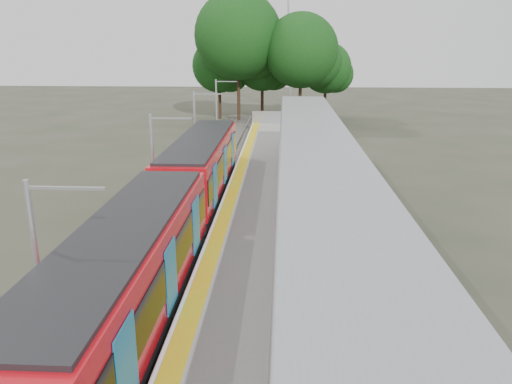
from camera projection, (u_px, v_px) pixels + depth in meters
trackbed at (195, 212)px, 26.23m from camera, size 3.00×70.00×0.24m
platform at (280, 207)px, 25.89m from camera, size 6.00×50.00×1.00m
tactile_strip at (231, 197)px, 25.88m from camera, size 0.60×50.00×0.02m
end_fence at (282, 117)px, 49.44m from camera, size 6.00×0.10×1.20m
train at (176, 203)px, 21.45m from camera, size 2.74×27.60×3.62m
canopy at (319, 153)px, 21.10m from camera, size 3.27×38.00×3.66m
tree_cluster at (263, 50)px, 55.52m from camera, size 18.58×11.78×14.23m
catenary_masts at (155, 165)px, 24.56m from camera, size 2.08×48.16×5.40m
bench_mid at (346, 231)px, 19.61m from camera, size 0.99×1.61×1.06m
bench_far at (324, 167)px, 29.84m from camera, size 0.87×1.54×1.01m
info_pillar_near at (338, 342)px, 12.01m from camera, size 0.39×0.39×1.73m
info_pillar_far at (290, 151)px, 33.32m from camera, size 0.39×0.39×1.73m
litter_bin at (323, 210)px, 22.52m from camera, size 0.57×0.57×0.88m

